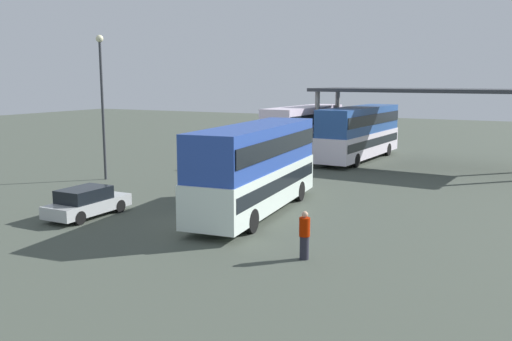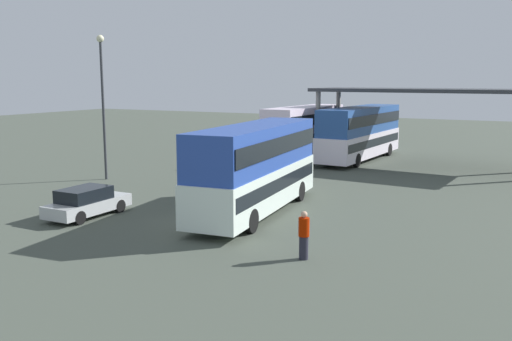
% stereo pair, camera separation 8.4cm
% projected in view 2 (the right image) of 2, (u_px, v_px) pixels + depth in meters
% --- Properties ---
extents(ground_plane, '(140.00, 140.00, 0.00)m').
position_uv_depth(ground_plane, '(205.00, 224.00, 23.91)').
color(ground_plane, '#444C41').
extents(double_decker_main, '(3.41, 10.67, 4.10)m').
position_uv_depth(double_decker_main, '(256.00, 165.00, 25.52)').
color(double_decker_main, silver).
rests_on(double_decker_main, ground_plane).
extents(parked_hatchback, '(1.70, 4.10, 1.35)m').
position_uv_depth(parked_hatchback, '(87.00, 202.00, 25.04)').
color(parked_hatchback, '#B4B9B8').
rests_on(parked_hatchback, ground_plane).
extents(double_decker_near_canopy, '(2.92, 10.28, 4.08)m').
position_uv_depth(double_decker_near_canopy, '(305.00, 130.00, 42.86)').
color(double_decker_near_canopy, navy).
rests_on(double_decker_near_canopy, ground_plane).
extents(double_decker_mid_row, '(3.29, 11.69, 4.07)m').
position_uv_depth(double_decker_mid_row, '(360.00, 131.00, 42.42)').
color(double_decker_mid_row, silver).
rests_on(double_decker_mid_row, ground_plane).
extents(depot_canopy, '(16.80, 6.23, 5.50)m').
position_uv_depth(depot_canopy, '(428.00, 95.00, 39.12)').
color(depot_canopy, '#33353A').
rests_on(depot_canopy, ground_plane).
extents(lamppost_tall, '(0.44, 0.44, 8.78)m').
position_uv_depth(lamppost_tall, '(103.00, 91.00, 33.66)').
color(lamppost_tall, '#33353A').
rests_on(lamppost_tall, ground_plane).
extents(pedestrian_waiting, '(0.38, 0.38, 1.70)m').
position_uv_depth(pedestrian_waiting, '(304.00, 235.00, 19.07)').
color(pedestrian_waiting, '#262633').
rests_on(pedestrian_waiting, ground_plane).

